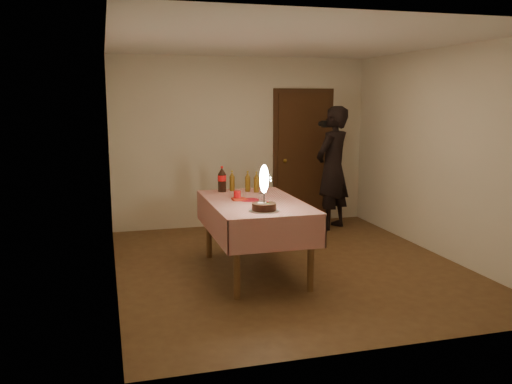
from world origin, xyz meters
TOP-DOWN VIEW (x-y plane):
  - ground at (0.00, 0.00)m, footprint 4.00×4.50m
  - room_shell at (0.03, 0.08)m, footprint 4.04×4.54m
  - dining_table at (-0.46, -0.14)m, footprint 1.02×1.72m
  - birthday_cake at (-0.51, -0.68)m, footprint 0.31×0.31m
  - red_plate at (-0.50, -0.08)m, footprint 0.22×0.22m
  - red_cup at (-0.63, 0.01)m, footprint 0.08×0.08m
  - clear_cup at (-0.39, -0.18)m, footprint 0.07×0.07m
  - napkin_stack at (-0.62, -0.04)m, footprint 0.15×0.15m
  - cola_bottle at (-0.69, 0.56)m, footprint 0.10×0.10m
  - amber_bottle_left at (-0.55, 0.58)m, footprint 0.06×0.06m
  - amber_bottle_right at (-0.29, 0.40)m, footprint 0.06×0.06m
  - amber_bottle_mid at (-0.38, 0.49)m, footprint 0.06×0.06m
  - photographer at (1.26, 1.64)m, footprint 0.81×0.75m

SIDE VIEW (x-z plane):
  - ground at x=0.00m, z-range -0.01..0.01m
  - dining_table at x=-0.46m, z-range 0.31..1.15m
  - red_plate at x=-0.50m, z-range 0.84..0.85m
  - napkin_stack at x=-0.62m, z-range 0.84..0.86m
  - clear_cup at x=-0.39m, z-range 0.84..0.93m
  - red_cup at x=-0.63m, z-range 0.84..0.94m
  - photographer at x=1.26m, z-range 0.00..1.86m
  - amber_bottle_left at x=-0.55m, z-range 0.83..1.09m
  - amber_bottle_right at x=-0.29m, z-range 0.83..1.09m
  - amber_bottle_mid at x=-0.38m, z-range 0.83..1.09m
  - birthday_cake at x=-0.51m, z-range 0.73..1.21m
  - cola_bottle at x=-0.69m, z-range 0.83..1.15m
  - room_shell at x=0.03m, z-range 0.34..2.96m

